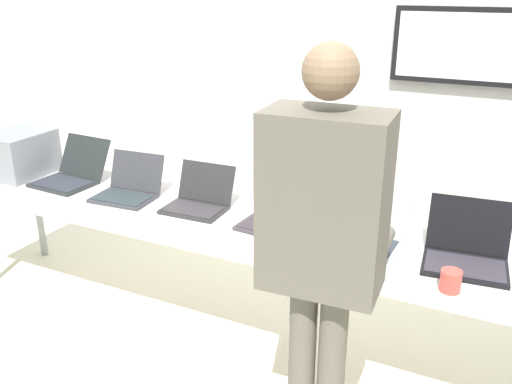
# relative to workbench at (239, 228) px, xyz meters

# --- Properties ---
(ground) EXTENTS (8.00, 8.00, 0.04)m
(ground) POSITION_rel_workbench_xyz_m (0.00, 0.00, -0.70)
(ground) COLOR beige
(back_wall) EXTENTS (8.00, 0.11, 2.53)m
(back_wall) POSITION_rel_workbench_xyz_m (0.02, 1.13, 0.59)
(back_wall) COLOR silver
(back_wall) RESTS_ON ground
(workbench) EXTENTS (3.75, 0.70, 0.72)m
(workbench) POSITION_rel_workbench_xyz_m (0.00, 0.00, 0.00)
(workbench) COLOR silver
(workbench) RESTS_ON ground
(equipment_box) EXTENTS (0.36, 0.41, 0.28)m
(equipment_box) POSITION_rel_workbench_xyz_m (-1.65, 0.05, 0.18)
(equipment_box) COLOR gray
(equipment_box) RESTS_ON workbench
(laptop_station_0) EXTENTS (0.38, 0.42, 0.26)m
(laptop_station_0) POSITION_rel_workbench_xyz_m (-1.23, 0.08, 0.10)
(laptop_station_0) COLOR #222627
(laptop_station_0) RESTS_ON workbench
(laptop_station_1) EXTENTS (0.37, 0.34, 0.24)m
(laptop_station_1) POSITION_rel_workbench_xyz_m (-0.75, 0.03, 0.10)
(laptop_station_1) COLOR #34353A
(laptop_station_1) RESTS_ON workbench
(laptop_station_2) EXTENTS (0.35, 0.32, 0.23)m
(laptop_station_2) POSITION_rel_workbench_xyz_m (-0.28, 0.05, 0.10)
(laptop_station_2) COLOR #282829
(laptop_station_2) RESTS_ON workbench
(laptop_station_3) EXTENTS (0.36, 0.33, 0.27)m
(laptop_station_3) POSITION_rel_workbench_xyz_m (0.21, 0.05, 0.10)
(laptop_station_3) COLOR #3B363A
(laptop_station_3) RESTS_ON workbench
(laptop_station_4) EXTENTS (0.35, 0.34, 0.25)m
(laptop_station_4) POSITION_rel_workbench_xyz_m (0.68, 0.06, 0.10)
(laptop_station_4) COLOR #A9B3B9
(laptop_station_4) RESTS_ON workbench
(laptop_station_5) EXTENTS (0.39, 0.38, 0.26)m
(laptop_station_5) POSITION_rel_workbench_xyz_m (1.14, 0.03, 0.10)
(laptop_station_5) COLOR black
(laptop_station_5) RESTS_ON workbench
(person) EXTENTS (0.45, 0.60, 1.74)m
(person) POSITION_rel_workbench_xyz_m (0.68, -0.62, 0.38)
(person) COLOR #625C51
(person) RESTS_ON ground
(coffee_mug) EXTENTS (0.09, 0.09, 0.09)m
(coffee_mug) POSITION_rel_workbench_xyz_m (1.11, -0.25, 0.09)
(coffee_mug) COLOR #C4483E
(coffee_mug) RESTS_ON workbench
(paper_sheet) EXTENTS (0.27, 0.33, 0.00)m
(paper_sheet) POSITION_rel_workbench_xyz_m (0.41, -0.17, 0.04)
(paper_sheet) COLOR white
(paper_sheet) RESTS_ON workbench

